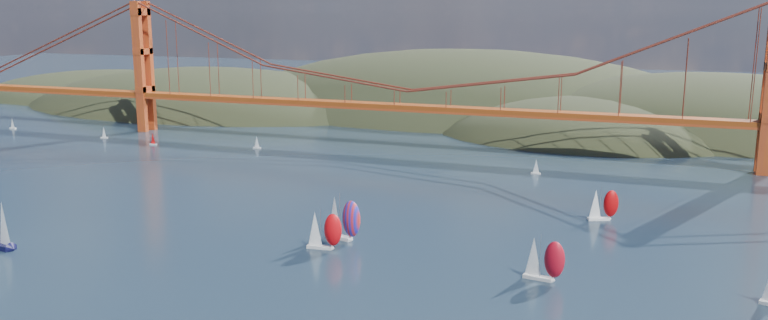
{
  "coord_description": "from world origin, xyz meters",
  "views": [
    {
      "loc": [
        89.59,
        -83.22,
        52.36
      ],
      "look_at": [
        23.87,
        90.0,
        14.53
      ],
      "focal_mm": 35.0,
      "sensor_mm": 36.0,
      "label": 1
    }
  ],
  "objects_px": {
    "racer_1": "(543,259)",
    "racer_3": "(603,204)",
    "racer_rwb": "(342,218)",
    "racer_0": "(324,230)"
  },
  "relations": [
    {
      "from": "racer_0",
      "to": "racer_3",
      "type": "relative_size",
      "value": 1.06
    },
    {
      "from": "racer_3",
      "to": "racer_rwb",
      "type": "relative_size",
      "value": 0.8
    },
    {
      "from": "racer_0",
      "to": "racer_rwb",
      "type": "bearing_deg",
      "value": 75.27
    },
    {
      "from": "racer_0",
      "to": "racer_3",
      "type": "bearing_deg",
      "value": 32.97
    },
    {
      "from": "racer_3",
      "to": "racer_rwb",
      "type": "height_order",
      "value": "racer_rwb"
    },
    {
      "from": "racer_0",
      "to": "racer_rwb",
      "type": "xyz_separation_m",
      "value": [
        1.14,
        7.75,
        0.78
      ]
    },
    {
      "from": "racer_1",
      "to": "racer_rwb",
      "type": "distance_m",
      "value": 48.3
    },
    {
      "from": "racer_1",
      "to": "racer_3",
      "type": "height_order",
      "value": "racer_1"
    },
    {
      "from": "racer_1",
      "to": "racer_rwb",
      "type": "height_order",
      "value": "racer_rwb"
    },
    {
      "from": "racer_0",
      "to": "racer_rwb",
      "type": "height_order",
      "value": "racer_rwb"
    }
  ]
}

